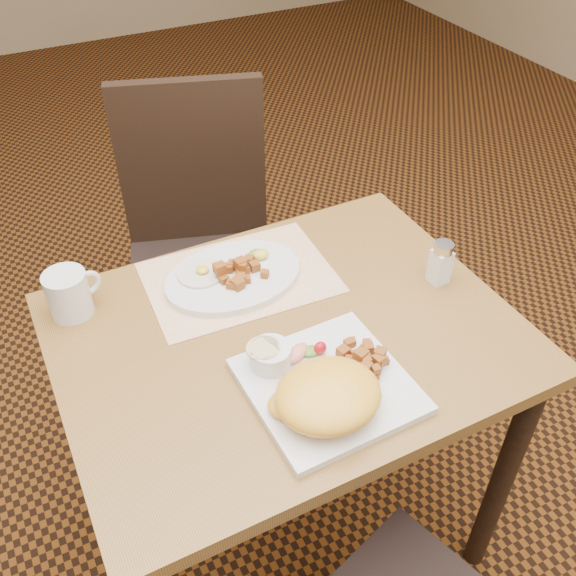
% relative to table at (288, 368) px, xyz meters
% --- Properties ---
extents(ground, '(8.00, 8.00, 0.00)m').
position_rel_table_xyz_m(ground, '(0.00, 0.00, -0.64)').
color(ground, black).
rests_on(ground, ground).
extents(table, '(0.90, 0.70, 0.75)m').
position_rel_table_xyz_m(table, '(0.00, 0.00, 0.00)').
color(table, olive).
rests_on(table, ground).
extents(chair_far, '(0.53, 0.54, 0.97)m').
position_rel_table_xyz_m(chair_far, '(0.04, 0.66, -0.10)').
color(chair_far, black).
rests_on(chair_far, ground).
extents(placemat, '(0.41, 0.30, 0.00)m').
position_rel_table_xyz_m(placemat, '(-0.02, 0.19, 0.11)').
color(placemat, white).
rests_on(placemat, table).
extents(plate_square, '(0.29, 0.29, 0.02)m').
position_rel_table_xyz_m(plate_square, '(-0.00, -0.17, 0.12)').
color(plate_square, silver).
rests_on(plate_square, table).
extents(plate_oval, '(0.32, 0.24, 0.02)m').
position_rel_table_xyz_m(plate_oval, '(-0.03, 0.19, 0.12)').
color(plate_oval, silver).
rests_on(plate_oval, placemat).
extents(hollandaise_mound, '(0.19, 0.17, 0.07)m').
position_rel_table_xyz_m(hollandaise_mound, '(-0.03, -0.22, 0.16)').
color(hollandaise_mound, yellow).
rests_on(hollandaise_mound, plate_square).
extents(ramekin, '(0.08, 0.08, 0.04)m').
position_rel_table_xyz_m(ramekin, '(-0.08, -0.08, 0.15)').
color(ramekin, silver).
rests_on(ramekin, plate_square).
extents(garnish_sq, '(0.09, 0.06, 0.03)m').
position_rel_table_xyz_m(garnish_sq, '(-0.01, -0.09, 0.14)').
color(garnish_sq, '#387223').
rests_on(garnish_sq, plate_square).
extents(fried_egg, '(0.10, 0.10, 0.02)m').
position_rel_table_xyz_m(fried_egg, '(-0.10, 0.22, 0.13)').
color(fried_egg, white).
rests_on(fried_egg, plate_oval).
extents(garnish_ov, '(0.04, 0.04, 0.02)m').
position_rel_table_xyz_m(garnish_ov, '(0.04, 0.22, 0.14)').
color(garnish_ov, '#387223').
rests_on(garnish_ov, plate_oval).
extents(salt_shaker, '(0.04, 0.04, 0.10)m').
position_rel_table_xyz_m(salt_shaker, '(0.36, -0.01, 0.16)').
color(salt_shaker, white).
rests_on(salt_shaker, table).
extents(coffee_mug, '(0.12, 0.09, 0.10)m').
position_rel_table_xyz_m(coffee_mug, '(-0.37, 0.25, 0.16)').
color(coffee_mug, silver).
rests_on(coffee_mug, table).
extents(home_fries_sq, '(0.11, 0.11, 0.03)m').
position_rel_table_xyz_m(home_fries_sq, '(0.08, -0.16, 0.14)').
color(home_fries_sq, '#9F5219').
rests_on(home_fries_sq, plate_square).
extents(home_fries_ov, '(0.11, 0.09, 0.04)m').
position_rel_table_xyz_m(home_fries_ov, '(-0.03, 0.18, 0.14)').
color(home_fries_ov, '#9F5219').
rests_on(home_fries_ov, plate_oval).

